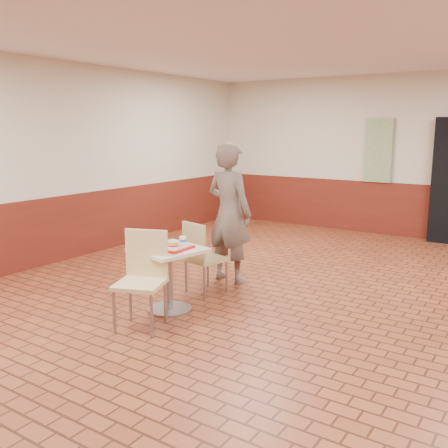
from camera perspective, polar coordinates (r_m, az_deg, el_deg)
The scene contains 11 objects.
room_shell at distance 5.09m, azimuth 7.53°, elevation 5.05°, with size 8.01×10.01×3.01m.
wainscot_band at distance 5.28m, azimuth 7.26°, elevation -5.79°, with size 8.00×10.00×1.00m.
promo_poster at distance 9.91m, azimuth 17.26°, elevation 8.04°, with size 0.50×0.03×1.20m, color gray.
main_table at distance 5.56m, azimuth -6.33°, elevation -5.11°, with size 0.68×0.68×0.72m.
chair_main_front at distance 5.17m, azimuth -9.28°, elevation -5.64°, with size 0.59×0.59×0.99m.
chair_main_back at distance 6.08m, azimuth -2.62°, elevation -3.46°, with size 0.50×0.50×0.90m.
customer at distance 6.53m, azimuth 0.60°, elevation 1.27°, with size 0.67×0.44×1.84m, color #695A51.
serving_tray at distance 5.50m, azimuth -6.38°, elevation -2.62°, with size 0.46×0.36×0.03m.
ring_donut at distance 5.61m, azimuth -6.56°, elevation -2.02°, with size 0.11×0.11×0.03m, color #F2C958.
long_john_donut at distance 5.45m, azimuth -5.96°, elevation -2.32°, with size 0.17×0.11×0.05m.
paper_cup at distance 5.49m, azimuth -4.71°, elevation -1.91°, with size 0.08×0.08×0.10m.
Camera 1 is at (2.24, -4.54, 2.01)m, focal length 40.00 mm.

